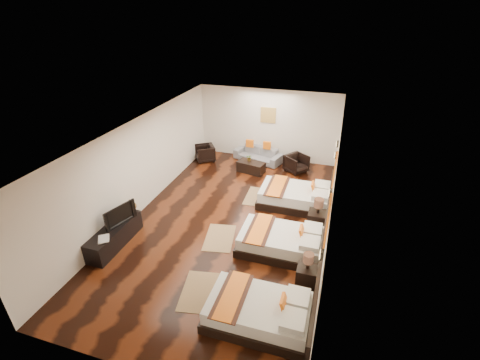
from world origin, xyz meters
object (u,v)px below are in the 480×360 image
(armchair_right, at_px, (296,164))
(nightstand_a, at_px, (307,274))
(bed_mid, at_px, (282,241))
(book, at_px, (98,240))
(table_plant, at_px, (249,158))
(tv, at_px, (118,214))
(bed_near, at_px, (260,311))
(figurine, at_px, (130,205))
(nightstand_b, at_px, (317,219))
(coffee_table, at_px, (251,167))
(tv_console, at_px, (115,236))
(bed_far, at_px, (296,196))
(armchair_left, at_px, (205,153))
(sofa, at_px, (258,154))

(armchair_right, bearing_deg, nightstand_a, -132.21)
(bed_mid, relative_size, armchair_right, 2.92)
(book, distance_m, table_plant, 6.23)
(tv, distance_m, table_plant, 5.47)
(bed_mid, height_order, tv, tv)
(nightstand_a, xyz_separation_m, tv, (-4.89, 0.18, 0.52))
(bed_mid, xyz_separation_m, armchair_right, (-0.35, 4.65, 0.05))
(bed_near, distance_m, bed_mid, 2.29)
(tv, xyz_separation_m, figurine, (-0.05, 0.60, -0.10))
(nightstand_b, relative_size, figurine, 2.91)
(nightstand_b, height_order, coffee_table, nightstand_b)
(tv_console, xyz_separation_m, table_plant, (2.15, 5.27, 0.25))
(bed_mid, height_order, tv_console, bed_mid)
(nightstand_b, xyz_separation_m, armchair_right, (-1.10, 3.45, -0.01))
(table_plant, bearing_deg, nightstand_a, -61.81)
(bed_mid, height_order, bed_far, bed_far)
(tv, relative_size, table_plant, 3.68)
(nightstand_b, xyz_separation_m, armchair_left, (-4.74, 3.38, -0.01))
(sofa, bearing_deg, figurine, -96.18)
(sofa, relative_size, coffee_table, 1.91)
(tv, bearing_deg, bed_far, -35.74)
(armchair_left, bearing_deg, tv, -35.54)
(nightstand_a, relative_size, nightstand_b, 0.89)
(book, relative_size, armchair_right, 0.47)
(figurine, bearing_deg, tv_console, -90.00)
(bed_far, bearing_deg, book, -136.70)
(book, distance_m, figurine, 1.42)
(nightstand_b, distance_m, armchair_left, 5.82)
(tv_console, xyz_separation_m, armchair_left, (0.20, 5.63, 0.05))
(bed_near, bearing_deg, nightstand_b, 77.88)
(figurine, relative_size, table_plant, 1.31)
(armchair_right, distance_m, coffee_table, 1.70)
(nightstand_b, height_order, table_plant, nightstand_b)
(bed_near, relative_size, sofa, 1.08)
(bed_near, distance_m, table_plant, 6.82)
(bed_mid, xyz_separation_m, armchair_left, (-3.99, 4.57, 0.05))
(bed_mid, relative_size, table_plant, 8.42)
(bed_near, xyz_separation_m, nightstand_a, (0.75, 1.28, 0.03))
(bed_mid, relative_size, nightstand_b, 2.21)
(tv_console, relative_size, armchair_right, 2.45)
(nightstand_a, distance_m, sofa, 6.76)
(book, bearing_deg, nightstand_b, 29.82)
(armchair_right, bearing_deg, book, -174.68)
(armchair_left, distance_m, table_plant, 1.99)
(nightstand_a, bearing_deg, coffee_table, 117.80)
(bed_mid, bearing_deg, armchair_left, 131.11)
(nightstand_b, distance_m, tv_console, 5.43)
(tv, distance_m, book, 0.85)
(bed_near, distance_m, armchair_left, 7.94)
(armchair_left, bearing_deg, nightstand_b, 20.64)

